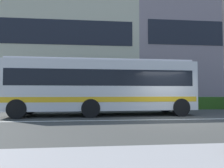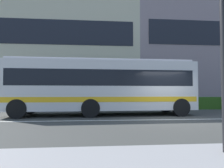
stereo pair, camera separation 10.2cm
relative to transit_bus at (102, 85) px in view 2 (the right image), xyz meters
name	(u,v)px [view 2 (the right image)]	position (x,y,z in m)	size (l,w,h in m)	color
ground_plane	(173,120)	(3.48, -2.28, -1.78)	(160.00, 160.00, 0.00)	#3B3B37
lane_centre_line	(173,119)	(3.48, -2.28, -1.78)	(60.00, 0.16, 0.01)	silver
hedge_row_far	(160,103)	(4.81, 3.59, -1.30)	(13.35, 1.10, 0.97)	#305E1A
apartment_block_left	(57,51)	(-5.05, 12.61, 4.63)	(18.74, 8.71, 12.83)	#B6B193
apartment_block_right	(219,52)	(15.99, 12.61, 4.92)	(23.35, 8.71, 13.40)	gray
transit_bus	(102,85)	(0.00, 0.00, 0.00)	(10.90, 2.83, 3.24)	silver
traffic_light_pole	(224,7)	(2.23, -8.03, 1.33)	(0.70, 0.38, 4.39)	black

